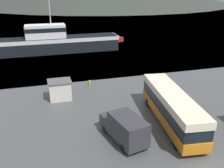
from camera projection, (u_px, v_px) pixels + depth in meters
ground_plane at (209, 165)px, 19.25m from camera, size 400.00×400.00×0.00m
water_surface at (58, 9)px, 144.81m from camera, size 240.00×240.00×0.00m
tour_bus at (172, 106)px, 24.51m from camera, size 3.95×11.78×3.28m
delivery_van at (125, 127)px, 21.88m from camera, size 3.20×5.69×2.52m
fishing_boat at (57, 41)px, 51.09m from camera, size 24.62×4.60×11.32m
dock_kiosk at (60, 90)px, 30.11m from camera, size 2.78×2.27×2.35m
small_boat at (108, 41)px, 60.03m from camera, size 8.07×4.57×1.02m
mooring_bollard at (90, 82)px, 34.69m from camera, size 0.37×0.37×0.68m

